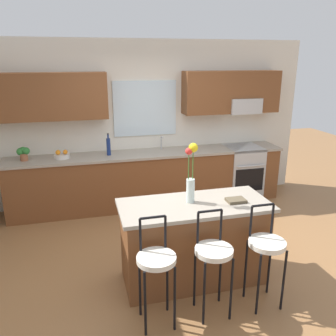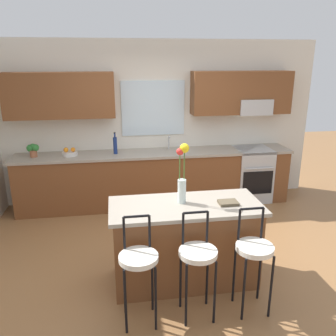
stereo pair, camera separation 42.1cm
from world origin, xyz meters
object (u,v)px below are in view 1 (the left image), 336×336
(bar_stool_near, at_px, (156,263))
(flower_vase, at_px, (191,174))
(bar_stool_far, at_px, (266,248))
(cookbook, at_px, (236,200))
(potted_plant_small, at_px, (23,153))
(oven_range, at_px, (242,172))
(kitchen_island, at_px, (194,242))
(fruit_bowl_oranges, at_px, (62,155))
(bottle_olive_oil, at_px, (109,146))
(bar_stool_middle, at_px, (213,255))

(bar_stool_near, xyz_separation_m, flower_vase, (0.52, 0.63, 0.60))
(bar_stool_far, bearing_deg, cookbook, 101.48)
(flower_vase, bearing_deg, potted_plant_small, 132.27)
(oven_range, bearing_deg, cookbook, -117.96)
(flower_vase, xyz_separation_m, cookbook, (0.48, -0.12, -0.30))
(flower_vase, xyz_separation_m, potted_plant_small, (-1.95, 2.14, -0.19))
(bar_stool_near, bearing_deg, potted_plant_small, 117.25)
(kitchen_island, xyz_separation_m, bar_stool_far, (0.55, -0.57, 0.17))
(kitchen_island, distance_m, bar_stool_far, 0.81)
(oven_range, height_order, fruit_bowl_oranges, fruit_bowl_oranges)
(flower_vase, relative_size, cookbook, 3.25)
(cookbook, relative_size, potted_plant_small, 0.93)
(bar_stool_near, height_order, bottle_olive_oil, bottle_olive_oil)
(bar_stool_far, relative_size, bottle_olive_oil, 2.96)
(oven_range, relative_size, flower_vase, 1.42)
(bar_stool_near, bearing_deg, kitchen_island, 46.06)
(oven_range, height_order, cookbook, cookbook)
(kitchen_island, relative_size, bar_stool_middle, 1.55)
(bar_stool_far, xyz_separation_m, cookbook, (-0.10, 0.51, 0.30))
(oven_range, xyz_separation_m, bar_stool_near, (-2.18, -2.74, 0.18))
(bottle_olive_oil, bearing_deg, fruit_bowl_oranges, 180.00)
(kitchen_island, relative_size, fruit_bowl_oranges, 6.74)
(potted_plant_small, bearing_deg, flower_vase, -47.73)
(bar_stool_near, xyz_separation_m, fruit_bowl_oranges, (-0.88, 2.77, 0.33))
(kitchen_island, height_order, bar_stool_middle, bar_stool_middle)
(bottle_olive_oil, bearing_deg, cookbook, -62.98)
(fruit_bowl_oranges, bearing_deg, flower_vase, -56.89)
(flower_vase, bearing_deg, bar_stool_far, -47.25)
(cookbook, bearing_deg, bar_stool_near, -152.88)
(cookbook, bearing_deg, fruit_bowl_oranges, 129.67)
(kitchen_island, relative_size, bar_stool_near, 1.55)
(bar_stool_middle, xyz_separation_m, flower_vase, (-0.03, 0.63, 0.60))
(bar_stool_middle, height_order, cookbook, bar_stool_middle)
(bar_stool_near, relative_size, bottle_olive_oil, 2.96)
(bar_stool_far, bearing_deg, bottle_olive_oil, 114.39)
(bar_stool_middle, relative_size, cookbook, 5.21)
(bar_stool_near, xyz_separation_m, bar_stool_middle, (0.55, 0.00, 0.00))
(bar_stool_middle, bearing_deg, oven_range, 59.26)
(bar_stool_near, bearing_deg, flower_vase, 50.35)
(kitchen_island, bearing_deg, bar_stool_far, -46.06)
(kitchen_island, height_order, bottle_olive_oil, bottle_olive_oil)
(oven_range, distance_m, bar_stool_near, 3.51)
(bar_stool_middle, relative_size, bottle_olive_oil, 2.96)
(fruit_bowl_oranges, relative_size, potted_plant_small, 1.12)
(bar_stool_middle, bearing_deg, kitchen_island, 90.00)
(bar_stool_far, relative_size, flower_vase, 1.60)
(flower_vase, bearing_deg, bar_stool_near, -129.65)
(bar_stool_near, height_order, bar_stool_middle, same)
(cookbook, height_order, bottle_olive_oil, bottle_olive_oil)
(cookbook, distance_m, fruit_bowl_oranges, 2.93)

